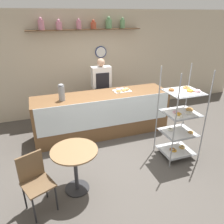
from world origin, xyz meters
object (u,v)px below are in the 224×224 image
object	(u,v)px
person_worker	(101,88)
cafe_table	(75,160)
pastry_rack	(180,121)
cafe_chair	(35,177)
donut_tray_counter	(122,90)
coffee_carafe	(62,92)

from	to	relation	value
person_worker	cafe_table	world-z (taller)	person_worker
pastry_rack	cafe_table	distance (m)	2.06
cafe_table	cafe_chair	bearing A→B (deg)	-165.63
pastry_rack	donut_tray_counter	distance (m)	1.56
pastry_rack	cafe_chair	distance (m)	2.66
donut_tray_counter	person_worker	bearing A→B (deg)	119.43
cafe_table	person_worker	bearing A→B (deg)	63.64
pastry_rack	donut_tray_counter	world-z (taller)	pastry_rack
pastry_rack	donut_tray_counter	size ratio (longest dim) A/B	4.43
pastry_rack	cafe_chair	size ratio (longest dim) A/B	2.04
person_worker	coffee_carafe	bearing A→B (deg)	-145.49
pastry_rack	cafe_chair	world-z (taller)	pastry_rack
person_worker	cafe_chair	distance (m)	2.98
person_worker	cafe_table	bearing A→B (deg)	-116.36
cafe_chair	donut_tray_counter	bearing A→B (deg)	19.59
cafe_table	coffee_carafe	size ratio (longest dim) A/B	2.11
person_worker	cafe_chair	size ratio (longest dim) A/B	1.88
cafe_table	cafe_chair	xyz separation A→B (m)	(-0.59, -0.15, -0.03)
donut_tray_counter	cafe_table	bearing A→B (deg)	-130.74
cafe_chair	cafe_table	bearing A→B (deg)	-7.98
coffee_carafe	donut_tray_counter	world-z (taller)	coffee_carafe
cafe_table	coffee_carafe	world-z (taller)	coffee_carafe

